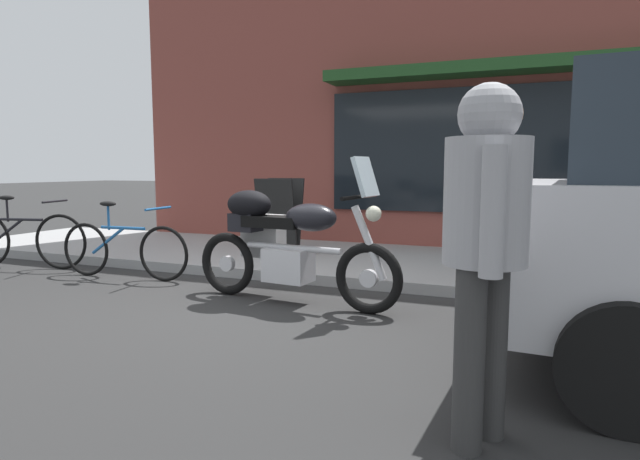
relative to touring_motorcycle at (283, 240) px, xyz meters
The scene contains 6 objects.
ground_plane 0.78m from the touring_motorcycle, 130.08° to the right, with size 80.00×80.00×0.00m, color #292929.
touring_motorcycle is the anchor object (origin of this frame).
parked_bicycle 2.25m from the touring_motorcycle, behind, with size 1.73×0.48×0.91m.
pedestrian_walking 2.98m from the touring_motorcycle, 45.60° to the right, with size 0.45×0.55×1.67m.
sandwich_board_sign 2.09m from the touring_motorcycle, 117.40° to the left, with size 0.55×0.43×1.04m.
second_bicycle_by_cafe 3.92m from the touring_motorcycle, behind, with size 1.76×0.58×0.95m.
Camera 1 is at (2.59, -4.24, 1.30)m, focal length 29.98 mm.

